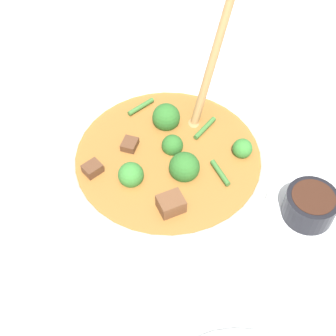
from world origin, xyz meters
TOP-DOWN VIEW (x-y plane):
  - ground_plane at (0.00, 0.00)m, footprint 4.00×4.00m
  - stew_bowl at (0.00, -0.00)m, footprint 0.29×0.29m
  - condiment_bowl at (-0.05, -0.20)m, footprint 0.07×0.07m
  - empty_plate at (0.31, 0.14)m, footprint 0.20×0.20m

SIDE VIEW (x-z plane):
  - ground_plane at x=0.00m, z-range 0.00..0.00m
  - empty_plate at x=0.31m, z-range 0.00..0.02m
  - condiment_bowl at x=-0.05m, z-range 0.00..0.05m
  - stew_bowl at x=0.00m, z-range -0.08..0.19m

